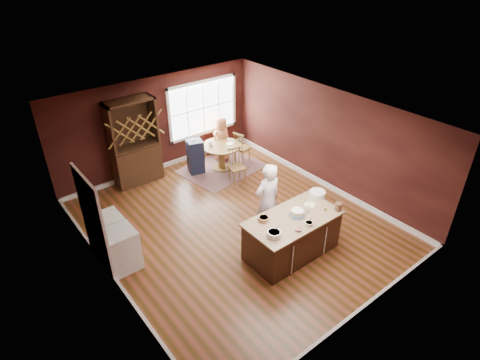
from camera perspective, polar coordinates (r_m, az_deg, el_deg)
name	(u,v)px	position (r m, az deg, el deg)	size (l,w,h in m)	color
room_shell	(234,175)	(8.75, -0.81, 0.77)	(7.00, 7.00, 7.00)	brown
window	(203,108)	(12.04, -5.30, 10.18)	(2.36, 0.10, 1.66)	white
doorway	(94,225)	(8.29, -20.07, -6.00)	(0.08, 1.26, 2.13)	white
kitchen_island	(292,236)	(8.51, 7.37, -7.94)	(2.01, 1.05, 0.92)	#3E2413
dining_table	(221,152)	(11.50, -2.66, 3.98)	(1.11, 1.11, 0.75)	brown
baker	(267,201)	(8.69, 3.89, -3.01)	(0.66, 0.43, 1.80)	beige
layer_cake	(297,213)	(8.24, 8.13, -4.66)	(0.35, 0.35, 0.14)	white
bowl_blue	(274,234)	(7.68, 4.86, -7.65)	(0.27, 0.27, 0.11)	white
bowl_yellow	(264,219)	(8.06, 3.38, -5.54)	(0.22, 0.22, 0.08)	#A97752
bowl_pink	(298,230)	(7.88, 8.27, -7.01)	(0.13, 0.13, 0.05)	silver
bowl_olive	(309,224)	(8.06, 9.77, -6.12)	(0.17, 0.17, 0.06)	beige
drinking_glass	(308,209)	(8.37, 9.69, -4.16)	(0.08, 0.08, 0.15)	silver
dinner_plate	(310,205)	(8.64, 9.92, -3.51)	(0.24, 0.24, 0.02)	#F6ECBA
white_tub	(317,194)	(8.94, 10.95, -1.92)	(0.35, 0.35, 0.12)	white
stoneware_crock	(338,207)	(8.56, 13.78, -3.72)	(0.14, 0.14, 0.17)	#4B2E19
toy_figurine	(325,209)	(8.53, 12.05, -4.00)	(0.05, 0.05, 0.08)	#DCCB03
rug	(222,168)	(11.75, -2.60, 1.69)	(2.22, 1.71, 0.01)	brown
chair_east	(242,146)	(11.93, 0.29, 4.80)	(0.41, 0.39, 0.97)	brown
chair_south	(237,166)	(10.84, -0.42, 1.99)	(0.42, 0.40, 0.99)	brown
chair_north	(215,139)	(12.34, -3.52, 5.81)	(0.43, 0.41, 1.02)	brown
seated_woman	(221,139)	(11.96, -2.70, 5.87)	(0.66, 0.43, 1.36)	#D47F54
high_chair	(195,156)	(11.40, -6.35, 3.45)	(0.42, 0.42, 1.03)	black
toddler	(192,146)	(11.28, -6.84, 4.77)	(0.18, 0.14, 0.26)	#8CA5BF
table_plate	(230,144)	(11.46, -1.48, 5.14)	(0.19, 0.19, 0.01)	beige
table_cup	(211,144)	(11.40, -4.20, 5.16)	(0.13, 0.13, 0.10)	white
hutch	(134,142)	(10.96, -14.82, 5.20)	(1.28, 0.53, 2.34)	black
washer	(121,249)	(8.46, -16.51, -9.44)	(0.61, 0.59, 0.89)	silver
dryer	(109,234)	(8.95, -18.16, -7.28)	(0.61, 0.59, 0.88)	white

